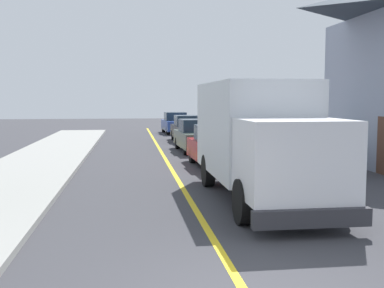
{
  "coord_description": "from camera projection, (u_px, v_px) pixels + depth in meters",
  "views": [
    {
      "loc": [
        -1.59,
        -5.8,
        2.74
      ],
      "look_at": [
        0.23,
        8.0,
        1.4
      ],
      "focal_mm": 44.17,
      "sensor_mm": 36.0,
      "label": 1
    }
  ],
  "objects": [
    {
      "name": "centre_line_yellow",
      "position": [
        178.0,
        179.0,
        16.06
      ],
      "size": [
        0.16,
        56.0,
        0.01
      ],
      "primitive_type": "cube",
      "color": "gold",
      "rests_on": "ground"
    },
    {
      "name": "box_truck",
      "position": [
        259.0,
        135.0,
        12.84
      ],
      "size": [
        2.44,
        7.19,
        3.2
      ],
      "color": "silver",
      "rests_on": "ground"
    },
    {
      "name": "parked_car_near",
      "position": [
        218.0,
        147.0,
        18.94
      ],
      "size": [
        2.0,
        4.48,
        1.67
      ],
      "color": "maroon",
      "rests_on": "ground"
    },
    {
      "name": "parked_car_mid",
      "position": [
        196.0,
        136.0,
        24.53
      ],
      "size": [
        1.97,
        4.47,
        1.67
      ],
      "color": "#4C564C",
      "rests_on": "ground"
    },
    {
      "name": "parked_car_far",
      "position": [
        188.0,
        129.0,
        30.17
      ],
      "size": [
        1.92,
        4.45,
        1.67
      ],
      "color": "black",
      "rests_on": "ground"
    },
    {
      "name": "parked_car_furthest",
      "position": [
        175.0,
        123.0,
        37.29
      ],
      "size": [
        1.98,
        4.47,
        1.67
      ],
      "color": "#2D4793",
      "rests_on": "ground"
    },
    {
      "name": "parked_van_across",
      "position": [
        300.0,
        147.0,
        19.03
      ],
      "size": [
        1.93,
        4.45,
        1.67
      ],
      "color": "silver",
      "rests_on": "ground"
    }
  ]
}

